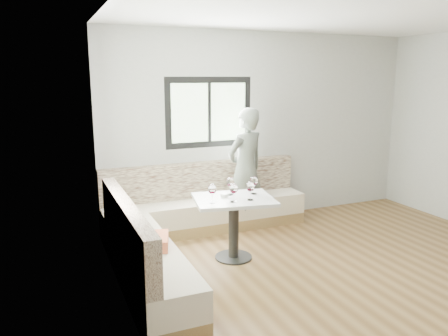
# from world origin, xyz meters

# --- Properties ---
(room) EXTENTS (5.01, 5.01, 2.81)m
(room) POSITION_xyz_m (-0.08, 0.08, 1.41)
(room) COLOR brown
(room) RESTS_ON ground
(banquette) EXTENTS (2.90, 2.80, 0.95)m
(banquette) POSITION_xyz_m (-1.59, 1.63, 0.33)
(banquette) COLOR olive
(banquette) RESTS_ON ground
(table) EXTENTS (1.03, 0.87, 0.75)m
(table) POSITION_xyz_m (-1.10, 1.18, 0.56)
(table) COLOR black
(table) RESTS_ON ground
(person) EXTENTS (0.73, 0.60, 1.73)m
(person) POSITION_xyz_m (-0.50, 2.11, 0.87)
(person) COLOR slate
(person) RESTS_ON ground
(olive_ramekin) EXTENTS (0.10, 0.10, 0.04)m
(olive_ramekin) POSITION_xyz_m (-1.18, 1.27, 0.77)
(olive_ramekin) COLOR white
(olive_ramekin) RESTS_ON table
(wine_glass_a) EXTENTS (0.10, 0.10, 0.22)m
(wine_glass_a) POSITION_xyz_m (-1.41, 1.09, 0.90)
(wine_glass_a) COLOR white
(wine_glass_a) RESTS_ON table
(wine_glass_b) EXTENTS (0.10, 0.10, 0.22)m
(wine_glass_b) POSITION_xyz_m (-1.18, 1.01, 0.90)
(wine_glass_b) COLOR white
(wine_glass_b) RESTS_ON table
(wine_glass_c) EXTENTS (0.10, 0.10, 0.22)m
(wine_glass_c) POSITION_xyz_m (-0.97, 1.02, 0.90)
(wine_glass_c) COLOR white
(wine_glass_c) RESTS_ON table
(wine_glass_d) EXTENTS (0.10, 0.10, 0.22)m
(wine_glass_d) POSITION_xyz_m (-1.09, 1.32, 0.90)
(wine_glass_d) COLOR white
(wine_glass_d) RESTS_ON table
(wine_glass_e) EXTENTS (0.10, 0.10, 0.22)m
(wine_glass_e) POSITION_xyz_m (-0.81, 1.24, 0.90)
(wine_glass_e) COLOR white
(wine_glass_e) RESTS_ON table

